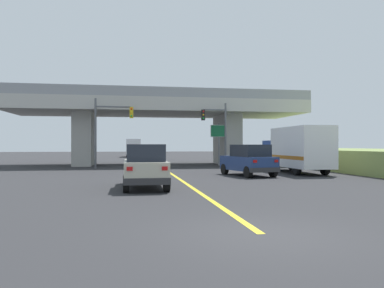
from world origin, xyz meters
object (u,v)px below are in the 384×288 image
(suv_crossing, at_px, (249,160))
(suv_lead, at_px, (145,166))
(box_truck, at_px, (297,149))
(traffic_signal_farside, at_px, (108,124))
(traffic_signal_nearside, at_px, (218,127))
(semi_truck_distant, at_px, (133,148))
(highway_sign, at_px, (219,135))

(suv_crossing, bearing_deg, suv_lead, -152.01)
(suv_lead, xyz_separation_m, box_truck, (11.11, 7.71, 0.68))
(suv_lead, bearing_deg, traffic_signal_farside, 99.18)
(suv_lead, xyz_separation_m, traffic_signal_nearside, (7.18, 15.56, 2.64))
(traffic_signal_nearside, height_order, traffic_signal_farside, traffic_signal_farside)
(semi_truck_distant, bearing_deg, box_truck, -74.20)
(suv_crossing, bearing_deg, traffic_signal_farside, 121.98)
(suv_lead, relative_size, semi_truck_distant, 0.67)
(traffic_signal_nearside, relative_size, traffic_signal_farside, 0.97)
(traffic_signal_nearside, distance_m, semi_truck_distant, 32.34)
(box_truck, bearing_deg, suv_crossing, -155.79)
(suv_lead, distance_m, highway_sign, 19.93)
(suv_crossing, relative_size, box_truck, 0.61)
(suv_crossing, bearing_deg, box_truck, 12.08)
(highway_sign, height_order, semi_truck_distant, highway_sign)
(box_truck, relative_size, highway_sign, 1.84)
(box_truck, height_order, traffic_signal_farside, traffic_signal_farside)
(traffic_signal_farside, bearing_deg, traffic_signal_nearside, 0.30)
(suv_crossing, height_order, traffic_signal_farside, traffic_signal_farside)
(suv_lead, xyz_separation_m, semi_truck_distant, (-0.01, 47.02, 0.57))
(suv_lead, height_order, traffic_signal_farside, traffic_signal_farside)
(box_truck, height_order, highway_sign, highway_sign)
(suv_crossing, distance_m, traffic_signal_farside, 13.80)
(suv_lead, height_order, suv_crossing, same)
(traffic_signal_nearside, relative_size, semi_truck_distant, 0.81)
(traffic_signal_nearside, bearing_deg, semi_truck_distant, 102.88)
(traffic_signal_nearside, xyz_separation_m, semi_truck_distant, (-7.20, 31.46, -2.07))
(traffic_signal_nearside, bearing_deg, suv_lead, -114.77)
(traffic_signal_farside, xyz_separation_m, highway_sign, (10.44, 2.67, -0.79))
(suv_crossing, relative_size, traffic_signal_nearside, 0.80)
(suv_lead, relative_size, box_truck, 0.63)
(traffic_signal_nearside, height_order, semi_truck_distant, traffic_signal_nearside)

